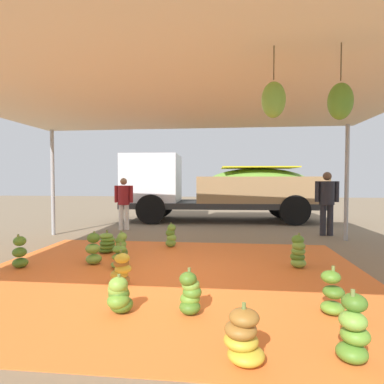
% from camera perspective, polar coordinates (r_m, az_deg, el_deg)
% --- Properties ---
extents(ground_plane, '(40.00, 40.00, 0.00)m').
position_cam_1_polar(ground_plane, '(8.10, -0.16, -8.46)').
color(ground_plane, '#7F6B51').
extents(tarp_orange, '(6.21, 5.22, 0.01)m').
position_cam_1_polar(tarp_orange, '(5.21, -3.94, -14.48)').
color(tarp_orange, orange).
rests_on(tarp_orange, ground).
extents(tent_canopy, '(8.00, 7.00, 2.90)m').
position_cam_1_polar(tent_canopy, '(5.05, -4.03, 17.27)').
color(tent_canopy, '#9EA0A5').
rests_on(tent_canopy, ground).
extents(banana_bunch_0, '(0.43, 0.42, 0.49)m').
position_cam_1_polar(banana_bunch_0, '(2.90, 9.05, -24.14)').
color(banana_bunch_0, gold).
rests_on(banana_bunch_0, tarp_orange).
extents(banana_bunch_1, '(0.34, 0.37, 0.51)m').
position_cam_1_polar(banana_bunch_1, '(3.75, -0.33, -17.60)').
color(banana_bunch_1, '#477523').
rests_on(banana_bunch_1, tarp_orange).
extents(banana_bunch_2, '(0.35, 0.35, 0.58)m').
position_cam_1_polar(banana_bunch_2, '(6.01, -17.12, -9.78)').
color(banana_bunch_2, '#6B9E38').
rests_on(banana_bunch_2, tarp_orange).
extents(banana_bunch_3, '(0.48, 0.46, 0.47)m').
position_cam_1_polar(banana_bunch_3, '(6.83, -14.87, -8.83)').
color(banana_bunch_3, '#477523').
rests_on(banana_bunch_3, tarp_orange).
extents(banana_bunch_4, '(0.36, 0.36, 0.43)m').
position_cam_1_polar(banana_bunch_4, '(5.66, -12.72, -11.33)').
color(banana_bunch_4, '#75A83D').
rests_on(banana_bunch_4, tarp_orange).
extents(banana_bunch_5, '(0.30, 0.30, 0.54)m').
position_cam_1_polar(banana_bunch_5, '(7.20, -3.75, -7.83)').
color(banana_bunch_5, '#6B9E38').
rests_on(banana_bunch_5, tarp_orange).
extents(banana_bunch_6, '(0.37, 0.39, 0.43)m').
position_cam_1_polar(banana_bunch_6, '(3.86, -12.81, -17.50)').
color(banana_bunch_6, '#477523').
rests_on(banana_bunch_6, tarp_orange).
extents(banana_bunch_7, '(0.39, 0.35, 0.50)m').
position_cam_1_polar(banana_bunch_7, '(4.78, -12.46, -13.34)').
color(banana_bunch_7, '#996628').
rests_on(banana_bunch_7, tarp_orange).
extents(banana_bunch_8, '(0.34, 0.34, 0.57)m').
position_cam_1_polar(banana_bunch_8, '(6.24, -28.25, -9.57)').
color(banana_bunch_8, '#477523').
rests_on(banana_bunch_8, tarp_orange).
extents(banana_bunch_9, '(0.33, 0.31, 0.51)m').
position_cam_1_polar(banana_bunch_9, '(6.41, -12.48, -9.24)').
color(banana_bunch_9, '#477523').
rests_on(banana_bunch_9, tarp_orange).
extents(banana_bunch_10, '(0.36, 0.36, 0.55)m').
position_cam_1_polar(banana_bunch_10, '(4.02, 23.65, -16.29)').
color(banana_bunch_10, '#60932D').
rests_on(banana_bunch_10, tarp_orange).
extents(banana_bunch_11, '(0.35, 0.35, 0.59)m').
position_cam_1_polar(banana_bunch_11, '(5.81, 18.32, -10.14)').
color(banana_bunch_11, '#75A83D').
rests_on(banana_bunch_11, tarp_orange).
extents(banana_bunch_12, '(0.37, 0.36, 0.59)m').
position_cam_1_polar(banana_bunch_12, '(3.16, 26.75, -21.07)').
color(banana_bunch_12, '#518428').
rests_on(banana_bunch_12, tarp_orange).
extents(cargo_truck_main, '(7.11, 2.64, 2.40)m').
position_cam_1_polar(cargo_truck_main, '(11.72, 4.17, 0.93)').
color(cargo_truck_main, '#2D2D2D').
rests_on(cargo_truck_main, ground).
extents(worker_0, '(0.62, 0.38, 1.70)m').
position_cam_1_polar(worker_0, '(9.30, 22.83, -1.07)').
color(worker_0, '#26262D').
rests_on(worker_0, ground).
extents(worker_1, '(0.57, 0.35, 1.55)m').
position_cam_1_polar(worker_1, '(9.75, -12.02, -1.34)').
color(worker_1, silver).
rests_on(worker_1, ground).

